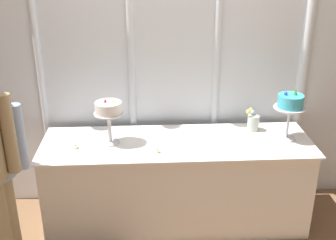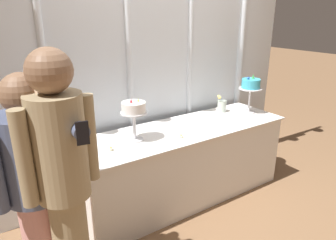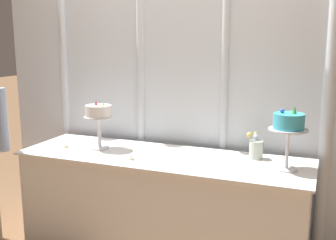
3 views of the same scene
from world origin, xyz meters
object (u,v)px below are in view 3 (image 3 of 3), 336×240
at_px(cake_table, 162,204).
at_px(cake_display_nearleft, 99,114).
at_px(cake_display_nearright, 289,125).
at_px(flower_vase, 256,148).
at_px(tealight_near_left, 131,158).
at_px(tealight_far_left, 66,146).

xyz_separation_m(cake_table, cake_display_nearleft, (-0.52, 0.01, 0.64)).
distance_m(cake_display_nearright, flower_vase, 0.37).
distance_m(cake_table, tealight_near_left, 0.45).
xyz_separation_m(tealight_far_left, tealight_near_left, (0.62, -0.10, -0.00)).
height_order(cake_table, cake_display_nearright, cake_display_nearright).
distance_m(cake_table, cake_display_nearleft, 0.83).
relative_size(cake_table, cake_display_nearleft, 5.69).
height_order(tealight_far_left, tealight_near_left, tealight_far_left).
height_order(flower_vase, tealight_near_left, flower_vase).
height_order(cake_display_nearleft, tealight_near_left, cake_display_nearleft).
xyz_separation_m(flower_vase, tealight_far_left, (-1.43, -0.26, -0.06)).
distance_m(cake_display_nearright, tealight_near_left, 1.09).
bearing_deg(flower_vase, cake_display_nearright, -38.67).
relative_size(cake_table, flower_vase, 11.14).
height_order(cake_display_nearright, flower_vase, cake_display_nearright).
bearing_deg(cake_table, tealight_far_left, -174.59).
xyz_separation_m(cake_display_nearleft, tealight_far_left, (-0.26, -0.08, -0.26)).
bearing_deg(cake_display_nearright, tealight_far_left, -177.40).
xyz_separation_m(cake_table, tealight_near_left, (-0.16, -0.17, 0.38)).
relative_size(cake_display_nearright, tealight_far_left, 10.87).
bearing_deg(tealight_far_left, cake_table, 5.41).
relative_size(cake_display_nearleft, cake_display_nearright, 0.89).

